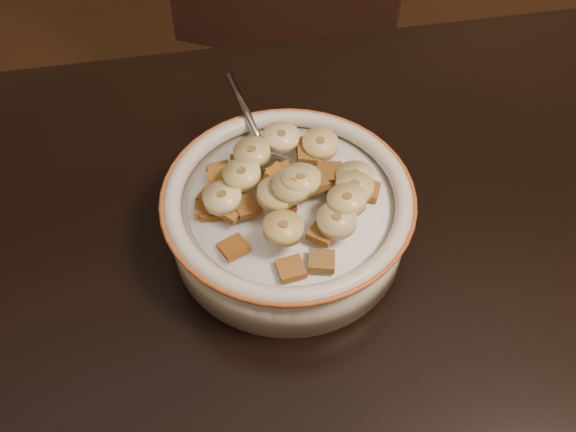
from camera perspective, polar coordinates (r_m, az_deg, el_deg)
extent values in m
cube|color=black|center=(1.10, 0.71, 9.40)|extent=(0.55, 0.55, 0.94)
cylinder|color=beige|center=(0.55, 0.00, -0.39)|extent=(0.20, 0.20, 0.05)
cylinder|color=white|center=(0.53, 0.00, 1.22)|extent=(0.17, 0.17, 0.00)
ellipsoid|color=#99999A|center=(0.55, -1.27, 3.91)|extent=(0.05, 0.06, 0.01)
cube|color=brown|center=(0.50, -0.53, 1.17)|extent=(0.02, 0.02, 0.01)
cube|color=brown|center=(0.53, 4.23, 2.64)|extent=(0.03, 0.03, 0.01)
cube|color=#9B5821|center=(0.50, -4.86, -2.78)|extent=(0.03, 0.03, 0.01)
cube|color=brown|center=(0.52, 2.34, 2.93)|extent=(0.02, 0.03, 0.01)
cube|color=#92541C|center=(0.50, -0.93, 1.39)|extent=(0.02, 0.02, 0.01)
cube|color=#956126|center=(0.55, -6.05, 3.92)|extent=(0.02, 0.02, 0.01)
cube|color=brown|center=(0.55, -4.03, 4.62)|extent=(0.02, 0.02, 0.01)
cube|color=olive|center=(0.52, 4.78, 0.59)|extent=(0.02, 0.02, 0.01)
cube|color=brown|center=(0.53, 3.62, 3.87)|extent=(0.03, 0.03, 0.01)
cube|color=brown|center=(0.53, 7.04, 2.34)|extent=(0.03, 0.03, 0.01)
cube|color=brown|center=(0.52, -7.21, 0.70)|extent=(0.02, 0.02, 0.01)
cube|color=brown|center=(0.51, -3.70, 0.88)|extent=(0.03, 0.03, 0.01)
cube|color=brown|center=(0.54, -5.98, 3.32)|extent=(0.03, 0.03, 0.01)
cube|color=#94621F|center=(0.52, -0.59, 3.73)|extent=(0.02, 0.02, 0.01)
cube|color=#97511A|center=(0.52, -0.70, 3.65)|extent=(0.03, 0.03, 0.01)
cube|color=olive|center=(0.49, 3.00, -4.03)|extent=(0.02, 0.02, 0.01)
cube|color=olive|center=(0.48, 0.25, -4.72)|extent=(0.02, 0.02, 0.01)
cube|color=olive|center=(0.53, 4.84, 2.72)|extent=(0.02, 0.02, 0.01)
cube|color=brown|center=(0.53, -6.66, 1.83)|extent=(0.03, 0.03, 0.01)
cube|color=olive|center=(0.50, 3.11, -1.50)|extent=(0.03, 0.03, 0.01)
cube|color=olive|center=(0.55, 1.85, 5.52)|extent=(0.02, 0.02, 0.01)
cube|color=#976424|center=(0.56, 1.67, 6.29)|extent=(0.02, 0.02, 0.01)
cube|color=brown|center=(0.52, -6.76, 0.60)|extent=(0.02, 0.02, 0.01)
cube|color=#93601C|center=(0.51, -5.06, 0.59)|extent=(0.03, 0.03, 0.01)
cylinder|color=beige|center=(0.51, -5.86, 1.62)|extent=(0.04, 0.04, 0.01)
cylinder|color=#D0C08C|center=(0.49, 4.35, -0.38)|extent=(0.04, 0.04, 0.01)
cylinder|color=#CFB965|center=(0.49, 0.35, 2.69)|extent=(0.04, 0.04, 0.01)
cylinder|color=#EFE47E|center=(0.52, -4.11, 3.70)|extent=(0.04, 0.04, 0.01)
cylinder|color=#FDE296|center=(0.55, -0.59, 7.01)|extent=(0.04, 0.04, 0.01)
cylinder|color=tan|center=(0.48, -0.42, -1.09)|extent=(0.04, 0.04, 0.01)
cylinder|color=#D3C977|center=(0.53, 5.95, 3.49)|extent=(0.04, 0.04, 0.01)
cylinder|color=#D3BB7A|center=(0.54, -3.22, 5.62)|extent=(0.04, 0.04, 0.01)
cylinder|color=#E4CB81|center=(0.50, 1.15, 3.22)|extent=(0.04, 0.04, 0.01)
cylinder|color=#F7D17F|center=(0.55, 2.88, 6.39)|extent=(0.03, 0.03, 0.01)
cylinder|color=#D3C56E|center=(0.52, 5.92, 2.57)|extent=(0.04, 0.04, 0.01)
cylinder|color=#EFE295|center=(0.50, 5.24, 1.40)|extent=(0.04, 0.04, 0.02)
cylinder|color=#DECD70|center=(0.50, -1.01, 1.95)|extent=(0.04, 0.04, 0.01)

